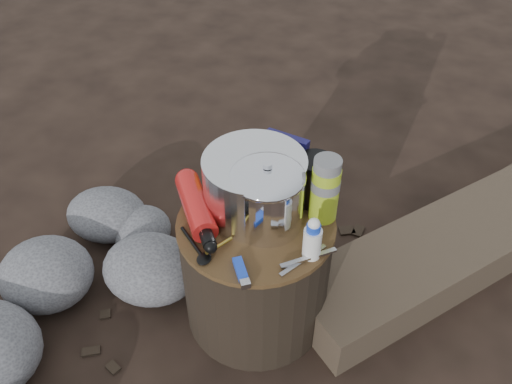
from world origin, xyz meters
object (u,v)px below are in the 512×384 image
(camping_pot, at_px, (267,196))
(travel_mug, at_px, (314,181))
(log_main, at_px, (508,218))
(thermos, at_px, (325,189))
(stump, at_px, (256,270))
(fuel_bottle, at_px, (196,206))

(camping_pot, relative_size, travel_mug, 1.35)
(log_main, distance_m, thermos, 0.85)
(stump, height_order, thermos, thermos)
(stump, bearing_deg, travel_mug, 47.15)
(fuel_bottle, bearing_deg, travel_mug, -7.14)
(stump, height_order, travel_mug, travel_mug)
(stump, relative_size, camping_pot, 2.24)
(stump, relative_size, thermos, 2.25)
(stump, distance_m, travel_mug, 0.31)
(log_main, relative_size, thermos, 9.21)
(thermos, distance_m, travel_mug, 0.07)
(stump, height_order, fuel_bottle, fuel_bottle)
(stump, xyz_separation_m, fuel_bottle, (-0.15, -0.02, 0.22))
(fuel_bottle, bearing_deg, log_main, -1.31)
(log_main, height_order, thermos, thermos)
(log_main, height_order, fuel_bottle, fuel_bottle)
(stump, xyz_separation_m, camping_pot, (0.03, 0.01, 0.28))
(camping_pot, bearing_deg, thermos, 27.19)
(fuel_bottle, height_order, thermos, thermos)
(camping_pot, bearing_deg, stump, -162.45)
(camping_pot, distance_m, travel_mug, 0.15)
(stump, bearing_deg, fuel_bottle, -172.24)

